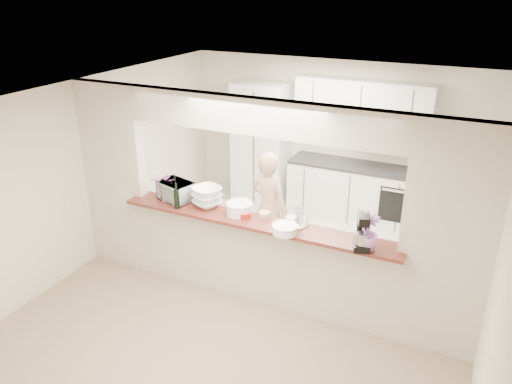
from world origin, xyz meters
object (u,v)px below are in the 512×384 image
Objects in this scene: refrigerator at (463,188)px; toaster_oven at (176,191)px; person at (269,208)px; stand_mixer at (362,232)px.

refrigerator is 3.85× the size of toaster_oven.
person is at bearing -142.88° from refrigerator.
person is (0.89, 0.86, -0.42)m from toaster_oven.
refrigerator is 2.89m from person.
stand_mixer is at bearing 11.12° from toaster_oven.
person reaches higher than stand_mixer.
person is (-2.31, -1.74, -0.06)m from refrigerator.
refrigerator reaches higher than person.
stand_mixer reaches higher than toaster_oven.
stand_mixer is 1.89m from person.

